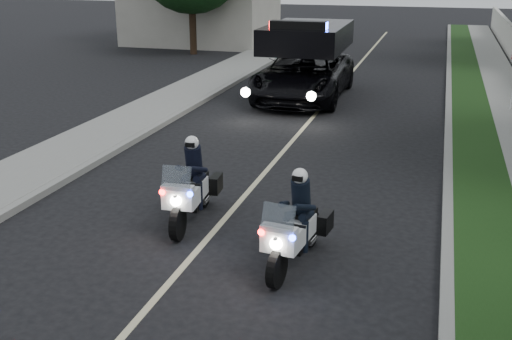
{
  "coord_description": "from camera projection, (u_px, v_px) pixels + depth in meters",
  "views": [
    {
      "loc": [
        3.69,
        -8.68,
        4.72
      ],
      "look_at": [
        0.58,
        1.71,
        1.0
      ],
      "focal_mm": 43.15,
      "sensor_mm": 36.0,
      "label": 1
    }
  ],
  "objects": [
    {
      "name": "cyclist",
      "position": [
        286.0,
        79.0,
        25.68
      ],
      "size": [
        0.64,
        0.43,
        1.76
      ],
      "primitive_type": "imported",
      "rotation": [
        0.0,
        0.0,
        3.14
      ],
      "color": "black",
      "rests_on": "ground"
    },
    {
      "name": "bicycle",
      "position": [
        286.0,
        79.0,
        25.68
      ],
      "size": [
        0.79,
        1.86,
        0.95
      ],
      "primitive_type": "imported",
      "rotation": [
        0.0,
        0.0,
        -0.09
      ],
      "color": "black",
      "rests_on": "ground"
    },
    {
      "name": "tree_left_near",
      "position": [
        194.0,
        54.0,
        32.36
      ],
      "size": [
        6.46,
        6.46,
        9.48
      ],
      "primitive_type": null,
      "rotation": [
        0.0,
        0.0,
        0.15
      ],
      "color": "#133A15",
      "rests_on": "ground"
    },
    {
      "name": "grass_verge",
      "position": [
        473.0,
        126.0,
        18.14
      ],
      "size": [
        1.2,
        60.0,
        0.16
      ],
      "primitive_type": "cube",
      "color": "#193814",
      "rests_on": "ground"
    },
    {
      "name": "sign_post",
      "position": [
        509.0,
        113.0,
        19.88
      ],
      "size": [
        0.34,
        0.34,
        2.14
      ],
      "primitive_type": null,
      "rotation": [
        0.0,
        0.0,
        -0.01
      ],
      "color": "#AD0C10",
      "rests_on": "ground"
    },
    {
      "name": "police_suv",
      "position": [
        304.0,
        98.0,
        22.06
      ],
      "size": [
        2.95,
        6.24,
        3.02
      ],
      "primitive_type": "imported",
      "rotation": [
        0.0,
        0.0,
        0.01
      ],
      "color": "black",
      "rests_on": "ground"
    },
    {
      "name": "police_moto_right",
      "position": [
        295.0,
        264.0,
        10.07
      ],
      "size": [
        0.9,
        1.97,
        1.62
      ],
      "primitive_type": null,
      "rotation": [
        0.0,
        0.0,
        -0.12
      ],
      "color": "silver",
      "rests_on": "ground"
    },
    {
      "name": "police_moto_left",
      "position": [
        192.0,
        221.0,
        11.71
      ],
      "size": [
        0.85,
        2.0,
        1.65
      ],
      "primitive_type": null,
      "rotation": [
        0.0,
        0.0,
        0.09
      ],
      "color": "silver",
      "rests_on": "ground"
    },
    {
      "name": "tree_left_far",
      "position": [
        218.0,
        39.0,
        38.53
      ],
      "size": [
        8.14,
        8.14,
        10.97
      ],
      "primitive_type": null,
      "rotation": [
        0.0,
        0.0,
        0.28
      ],
      "color": "black",
      "rests_on": "ground"
    },
    {
      "name": "ground",
      "position": [
        194.0,
        254.0,
        10.4
      ],
      "size": [
        120.0,
        120.0,
        0.0
      ],
      "primitive_type": "plane",
      "color": "black",
      "rests_on": "ground"
    },
    {
      "name": "lane_marking",
      "position": [
        313.0,
        117.0,
        19.46
      ],
      "size": [
        0.12,
        50.0,
        0.01
      ],
      "primitive_type": "cube",
      "color": "#BFB78C",
      "rests_on": "ground"
    },
    {
      "name": "curb_left",
      "position": [
        193.0,
        106.0,
        20.55
      ],
      "size": [
        0.2,
        60.0,
        0.15
      ],
      "primitive_type": "cube",
      "color": "gray",
      "rests_on": "ground"
    },
    {
      "name": "sidewalk_left",
      "position": [
        163.0,
        104.0,
        20.85
      ],
      "size": [
        2.0,
        60.0,
        0.16
      ],
      "primitive_type": "cube",
      "color": "gray",
      "rests_on": "ground"
    },
    {
      "name": "curb_right",
      "position": [
        448.0,
        124.0,
        18.33
      ],
      "size": [
        0.2,
        60.0,
        0.15
      ],
      "primitive_type": "cube",
      "color": "gray",
      "rests_on": "ground"
    }
  ]
}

